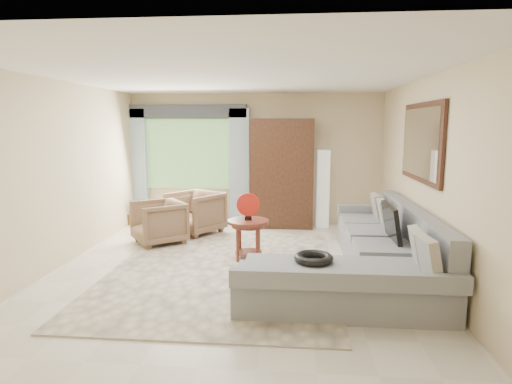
# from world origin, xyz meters

# --- Properties ---
(ground) EXTENTS (6.00, 6.00, 0.00)m
(ground) POSITION_xyz_m (0.00, 0.00, 0.00)
(ground) COLOR silver
(ground) RESTS_ON ground
(area_rug) EXTENTS (3.02, 4.01, 0.02)m
(area_rug) POSITION_xyz_m (-0.19, 0.04, 0.01)
(area_rug) COLOR beige
(area_rug) RESTS_ON ground
(sectional_sofa) EXTENTS (2.30, 3.46, 0.90)m
(sectional_sofa) POSITION_xyz_m (1.78, -0.18, 0.28)
(sectional_sofa) COLOR gray
(sectional_sofa) RESTS_ON ground
(tv_screen) EXTENTS (0.14, 0.74, 0.48)m
(tv_screen) POSITION_xyz_m (2.05, 0.02, 0.72)
(tv_screen) COLOR black
(tv_screen) RESTS_ON sectional_sofa
(garden_hose) EXTENTS (0.43, 0.43, 0.09)m
(garden_hose) POSITION_xyz_m (1.00, -1.02, 0.55)
(garden_hose) COLOR black
(garden_hose) RESTS_ON sectional_sofa
(coffee_table) EXTENTS (0.61, 0.61, 0.61)m
(coffee_table) POSITION_xyz_m (0.12, 0.52, 0.32)
(coffee_table) COLOR #4E1C14
(coffee_table) RESTS_ON ground
(red_disc) EXTENTS (0.34, 0.05, 0.34)m
(red_disc) POSITION_xyz_m (0.12, 0.52, 0.84)
(red_disc) COLOR red
(red_disc) RESTS_ON coffee_table
(armchair_left) EXTENTS (1.10, 1.09, 0.72)m
(armchair_left) POSITION_xyz_m (-1.47, 1.29, 0.36)
(armchair_left) COLOR olive
(armchair_left) RESTS_ON ground
(armchair_right) EXTENTS (1.16, 1.17, 0.77)m
(armchair_right) POSITION_xyz_m (-1.01, 2.02, 0.39)
(armchair_right) COLOR #8D664D
(armchair_right) RESTS_ON ground
(potted_plant) EXTENTS (0.55, 0.50, 0.52)m
(potted_plant) POSITION_xyz_m (-2.45, 2.65, 0.26)
(potted_plant) COLOR #999999
(potted_plant) RESTS_ON ground
(armoire) EXTENTS (1.20, 0.55, 2.10)m
(armoire) POSITION_xyz_m (0.55, 2.72, 1.05)
(armoire) COLOR black
(armoire) RESTS_ON ground
(floor_lamp) EXTENTS (0.24, 0.24, 1.50)m
(floor_lamp) POSITION_xyz_m (1.35, 2.78, 0.75)
(floor_lamp) COLOR silver
(floor_lamp) RESTS_ON ground
(window) EXTENTS (1.80, 0.04, 1.40)m
(window) POSITION_xyz_m (-1.35, 2.97, 1.40)
(window) COLOR #669E59
(window) RESTS_ON wall_back
(curtain_left) EXTENTS (0.40, 0.08, 2.30)m
(curtain_left) POSITION_xyz_m (-2.40, 2.88, 1.15)
(curtain_left) COLOR #9EB7CC
(curtain_left) RESTS_ON ground
(curtain_right) EXTENTS (0.40, 0.08, 2.30)m
(curtain_right) POSITION_xyz_m (-0.30, 2.88, 1.15)
(curtain_right) COLOR #9EB7CC
(curtain_right) RESTS_ON ground
(valance) EXTENTS (2.40, 0.12, 0.26)m
(valance) POSITION_xyz_m (-1.35, 2.90, 2.25)
(valance) COLOR #1E232D
(valance) RESTS_ON wall_back
(wall_mirror) EXTENTS (0.05, 1.70, 1.05)m
(wall_mirror) POSITION_xyz_m (2.46, 0.35, 1.75)
(wall_mirror) COLOR black
(wall_mirror) RESTS_ON wall_right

